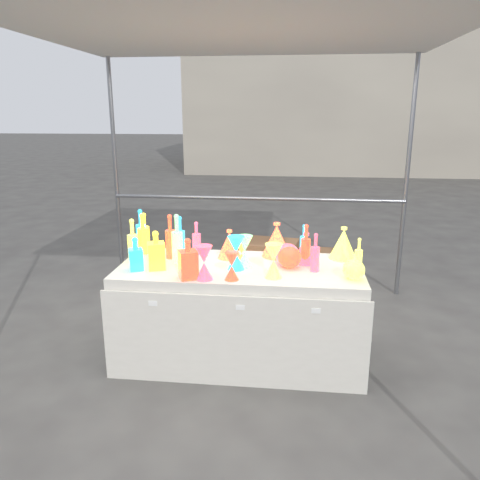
# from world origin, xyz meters

# --- Properties ---
(ground) EXTENTS (80.00, 80.00, 0.00)m
(ground) POSITION_xyz_m (0.00, 0.00, 0.00)
(ground) COLOR #64625C
(ground) RESTS_ON ground
(canopy_tent) EXTENTS (3.15, 3.15, 2.46)m
(canopy_tent) POSITION_xyz_m (0.00, 0.01, 2.38)
(canopy_tent) COLOR gray
(canopy_tent) RESTS_ON ground
(display_table) EXTENTS (1.84, 0.83, 0.75)m
(display_table) POSITION_xyz_m (0.00, -0.01, 0.37)
(display_table) COLOR silver
(display_table) RESTS_ON ground
(background_building) EXTENTS (14.00, 6.00, 6.00)m
(background_building) POSITION_xyz_m (4.00, 14.00, 3.00)
(background_building) COLOR #C0B5A0
(background_building) RESTS_ON ground
(cardboard_box_closed) EXTENTS (0.69, 0.55, 0.46)m
(cardboard_box_closed) POSITION_xyz_m (0.12, 1.77, 0.23)
(cardboard_box_closed) COLOR #996945
(cardboard_box_closed) RESTS_ON ground
(cardboard_box_flat) EXTENTS (0.74, 0.56, 0.06)m
(cardboard_box_flat) POSITION_xyz_m (0.82, 2.78, 0.03)
(cardboard_box_flat) COLOR #996945
(cardboard_box_flat) RESTS_ON ground
(bottle_0) EXTENTS (0.08, 0.08, 0.31)m
(bottle_0) POSITION_xyz_m (-0.84, 0.35, 0.91)
(bottle_0) COLOR #D14013
(bottle_0) RESTS_ON display_table
(bottle_1) EXTENTS (0.10, 0.10, 0.35)m
(bottle_1) POSITION_xyz_m (-0.85, 0.30, 0.93)
(bottle_1) COLOR #167C18
(bottle_1) RESTS_ON display_table
(bottle_2) EXTENTS (0.09, 0.09, 0.35)m
(bottle_2) POSITION_xyz_m (-0.56, 0.13, 0.93)
(bottle_2) COLOR orange
(bottle_2) RESTS_ON display_table
(bottle_3) EXTENTS (0.07, 0.07, 0.27)m
(bottle_3) POSITION_xyz_m (-0.38, 0.26, 0.88)
(bottle_3) COLOR #1F26B6
(bottle_3) RESTS_ON display_table
(bottle_4) EXTENTS (0.09, 0.09, 0.34)m
(bottle_4) POSITION_xyz_m (-0.82, -0.01, 0.92)
(bottle_4) COLOR #13657A
(bottle_4) RESTS_ON display_table
(bottle_5) EXTENTS (0.09, 0.09, 0.38)m
(bottle_5) POSITION_xyz_m (-0.48, 0.02, 0.94)
(bottle_5) COLOR #D42AB6
(bottle_5) RESTS_ON display_table
(bottle_6) EXTENTS (0.10, 0.10, 0.33)m
(bottle_6) POSITION_xyz_m (-0.82, 0.24, 0.92)
(bottle_6) COLOR #D14013
(bottle_6) RESTS_ON display_table
(bottle_7) EXTENTS (0.10, 0.10, 0.33)m
(bottle_7) POSITION_xyz_m (-0.50, 0.19, 0.91)
(bottle_7) COLOR #167C18
(bottle_7) RESTS_ON display_table
(decanter_0) EXTENTS (0.15, 0.15, 0.29)m
(decanter_0) POSITION_xyz_m (-0.60, -0.14, 0.89)
(decanter_0) COLOR #D14013
(decanter_0) RESTS_ON display_table
(decanter_1) EXTENTS (0.16, 0.16, 0.29)m
(decanter_1) POSITION_xyz_m (-0.32, -0.31, 0.89)
(decanter_1) COLOR orange
(decanter_1) RESTS_ON display_table
(decanter_2) EXTENTS (0.13, 0.13, 0.25)m
(decanter_2) POSITION_xyz_m (-0.74, -0.18, 0.87)
(decanter_2) COLOR #167C18
(decanter_2) RESTS_ON display_table
(hourglass_0) EXTENTS (0.12, 0.12, 0.20)m
(hourglass_0) POSITION_xyz_m (-0.02, -0.31, 0.85)
(hourglass_0) COLOR orange
(hourglass_0) RESTS_ON display_table
(hourglass_1) EXTENTS (0.15, 0.15, 0.24)m
(hourglass_1) POSITION_xyz_m (-0.21, -0.32, 0.87)
(hourglass_1) COLOR #1F26B6
(hourglass_1) RESTS_ON display_table
(hourglass_2) EXTENTS (0.15, 0.15, 0.24)m
(hourglass_2) POSITION_xyz_m (0.26, -0.23, 0.87)
(hourglass_2) COLOR #13657A
(hourglass_2) RESTS_ON display_table
(hourglass_3) EXTENTS (0.15, 0.15, 0.24)m
(hourglass_3) POSITION_xyz_m (0.04, -0.02, 0.87)
(hourglass_3) COLOR #D42AB6
(hourglass_3) RESTS_ON display_table
(hourglass_4) EXTENTS (0.10, 0.10, 0.20)m
(hourglass_4) POSITION_xyz_m (0.01, -0.01, 0.85)
(hourglass_4) COLOR #D14013
(hourglass_4) RESTS_ON display_table
(hourglass_5) EXTENTS (0.15, 0.15, 0.25)m
(hourglass_5) POSITION_xyz_m (-0.02, -0.08, 0.87)
(hourglass_5) COLOR #167C18
(hourglass_5) RESTS_ON display_table
(globe_1) EXTENTS (0.15, 0.15, 0.12)m
(globe_1) POSITION_xyz_m (0.81, -0.20, 0.81)
(globe_1) COLOR #13657A
(globe_1) RESTS_ON display_table
(globe_2) EXTENTS (0.22, 0.22, 0.14)m
(globe_2) POSITION_xyz_m (0.37, -0.00, 0.82)
(globe_2) COLOR orange
(globe_2) RESTS_ON display_table
(globe_3) EXTENTS (0.24, 0.24, 0.14)m
(globe_3) POSITION_xyz_m (0.35, 0.07, 0.82)
(globe_3) COLOR #1F26B6
(globe_3) RESTS_ON display_table
(lampshade_0) EXTENTS (0.20, 0.20, 0.23)m
(lampshade_0) POSITION_xyz_m (-0.11, 0.20, 0.86)
(lampshade_0) COLOR yellow
(lampshade_0) RESTS_ON display_table
(lampshade_1) EXTENTS (0.28, 0.28, 0.27)m
(lampshade_1) POSITION_xyz_m (0.26, 0.28, 0.89)
(lampshade_1) COLOR yellow
(lampshade_1) RESTS_ON display_table
(lampshade_2) EXTENTS (0.25, 0.25, 0.23)m
(lampshade_2) POSITION_xyz_m (0.49, 0.14, 0.87)
(lampshade_2) COLOR #1F26B6
(lampshade_2) RESTS_ON display_table
(lampshade_3) EXTENTS (0.23, 0.23, 0.25)m
(lampshade_3) POSITION_xyz_m (0.78, 0.28, 0.88)
(lampshade_3) COLOR #13657A
(lampshade_3) RESTS_ON display_table
(bottle_8) EXTENTS (0.07, 0.07, 0.26)m
(bottle_8) POSITION_xyz_m (0.47, 0.29, 0.88)
(bottle_8) COLOR #167C18
(bottle_8) RESTS_ON display_table
(bottle_9) EXTENTS (0.08, 0.08, 0.31)m
(bottle_9) POSITION_xyz_m (0.48, 0.10, 0.90)
(bottle_9) COLOR orange
(bottle_9) RESTS_ON display_table
(bottle_10) EXTENTS (0.07, 0.07, 0.28)m
(bottle_10) POSITION_xyz_m (0.55, -0.06, 0.89)
(bottle_10) COLOR #1F26B6
(bottle_10) RESTS_ON display_table
(bottle_11) EXTENTS (0.07, 0.07, 0.25)m
(bottle_11) POSITION_xyz_m (0.86, -0.02, 0.87)
(bottle_11) COLOR #13657A
(bottle_11) RESTS_ON display_table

